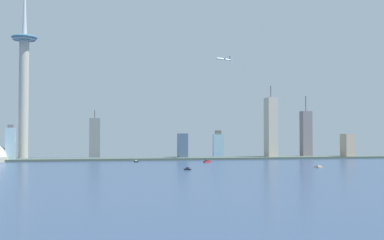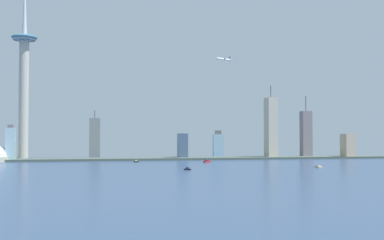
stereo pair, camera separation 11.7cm
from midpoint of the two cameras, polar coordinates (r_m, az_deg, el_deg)
ground_plane at (r=465.80m, az=7.19°, el=-7.04°), size 6000.00×6000.00×0.00m
waterfront_pier at (r=902.44m, az=-2.24°, el=-4.44°), size 870.38×61.79×3.90m
observation_tower at (r=931.66m, az=-18.68°, el=4.93°), size 44.95×44.95×333.93m
skyscraper_0 at (r=921.57m, az=-1.09°, el=-3.03°), size 16.30×24.06×47.50m
skyscraper_1 at (r=954.42m, az=-11.09°, el=-2.09°), size 19.68×27.52×91.09m
skyscraper_2 at (r=955.49m, az=9.02°, el=-0.92°), size 18.63×27.22×138.52m
skyscraper_3 at (r=888.76m, az=-20.05°, el=-2.61°), size 14.25×20.93×61.46m
skyscraper_4 at (r=1002.25m, az=17.38°, el=-2.87°), size 19.14×25.27×46.95m
skyscraper_5 at (r=1004.25m, az=2.97°, el=-2.88°), size 21.04×14.28×54.07m
skyscraper_6 at (r=1006.22m, az=12.91°, el=-1.62°), size 19.54×17.38×121.61m
boat_0 at (r=817.51m, az=-6.42°, el=-4.73°), size 7.29×3.99×3.72m
boat_2 at (r=625.05m, az=-0.52°, el=-5.62°), size 9.12×7.73×3.46m
boat_3 at (r=811.87m, az=1.74°, el=-4.74°), size 15.49×15.69×8.21m
boat_4 at (r=695.32m, az=14.25°, el=-5.19°), size 5.91×16.52×3.29m
airplane at (r=873.15m, az=3.66°, el=6.96°), size 32.04×33.70×8.53m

